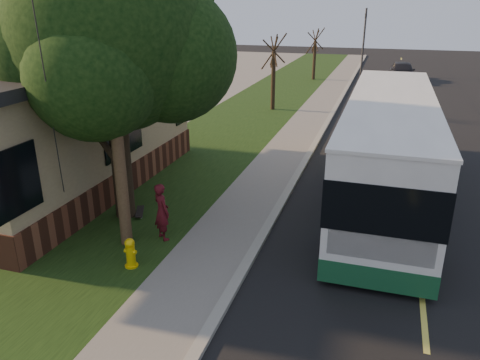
% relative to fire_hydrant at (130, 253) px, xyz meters
% --- Properties ---
extents(ground, '(120.00, 120.00, 0.00)m').
position_rel_fire_hydrant_xyz_m(ground, '(2.60, 0.00, -0.43)').
color(ground, black).
rests_on(ground, ground).
extents(road, '(8.00, 80.00, 0.01)m').
position_rel_fire_hydrant_xyz_m(road, '(6.60, 10.00, -0.43)').
color(road, black).
rests_on(road, ground).
extents(curb, '(0.25, 80.00, 0.12)m').
position_rel_fire_hydrant_xyz_m(curb, '(2.60, 10.00, -0.37)').
color(curb, gray).
rests_on(curb, ground).
extents(sidewalk, '(2.00, 80.00, 0.08)m').
position_rel_fire_hydrant_xyz_m(sidewalk, '(1.60, 10.00, -0.39)').
color(sidewalk, slate).
rests_on(sidewalk, ground).
extents(grass_verge, '(5.00, 80.00, 0.07)m').
position_rel_fire_hydrant_xyz_m(grass_verge, '(-1.90, 10.00, -0.40)').
color(grass_verge, black).
rests_on(grass_verge, ground).
extents(building_lot, '(15.00, 80.00, 0.04)m').
position_rel_fire_hydrant_xyz_m(building_lot, '(-11.90, 10.00, -0.41)').
color(building_lot, slate).
rests_on(building_lot, ground).
extents(fire_hydrant, '(0.32, 0.32, 0.74)m').
position_rel_fire_hydrant_xyz_m(fire_hydrant, '(0.00, 0.00, 0.00)').
color(fire_hydrant, yellow).
rests_on(fire_hydrant, grass_verge).
extents(utility_pole, '(2.86, 3.21, 9.07)m').
position_rel_fire_hydrant_xyz_m(utility_pole, '(-0.71, 0.99, 4.20)').
color(utility_pole, '#473321').
rests_on(utility_pole, ground).
extents(leafy_tree, '(6.30, 6.00, 7.80)m').
position_rel_fire_hydrant_xyz_m(leafy_tree, '(-1.57, 2.65, 4.73)').
color(leafy_tree, black).
rests_on(leafy_tree, grass_verge).
extents(bare_tree_near, '(1.38, 1.21, 4.31)m').
position_rel_fire_hydrant_xyz_m(bare_tree_near, '(-0.90, 18.00, 1.72)').
color(bare_tree_near, black).
rests_on(bare_tree_near, grass_verge).
extents(bare_tree_far, '(1.38, 1.21, 4.03)m').
position_rel_fire_hydrant_xyz_m(bare_tree_far, '(-0.40, 30.00, 1.57)').
color(bare_tree_far, black).
rests_on(bare_tree_far, grass_verge).
extents(traffic_signal, '(0.18, 0.22, 5.50)m').
position_rel_fire_hydrant_xyz_m(traffic_signal, '(3.10, 34.00, 2.73)').
color(traffic_signal, '#2D2D30').
rests_on(traffic_signal, ground).
extents(transit_bus, '(2.77, 12.01, 3.25)m').
position_rel_fire_hydrant_xyz_m(transit_bus, '(5.61, 6.52, 1.30)').
color(transit_bus, silver).
rests_on(transit_bus, ground).
extents(skateboarder, '(0.68, 0.64, 1.57)m').
position_rel_fire_hydrant_xyz_m(skateboarder, '(0.10, 1.51, 0.42)').
color(skateboarder, '#4B0F16').
rests_on(skateboarder, grass_verge).
extents(skateboard_main, '(0.54, 0.85, 0.08)m').
position_rel_fire_hydrant_xyz_m(skateboard_main, '(-1.27, 2.72, -0.30)').
color(skateboard_main, black).
rests_on(skateboard_main, grass_verge).
extents(dumpster, '(1.68, 1.53, 1.21)m').
position_rel_fire_hydrant_xyz_m(dumpster, '(-6.90, 4.62, 0.21)').
color(dumpster, black).
rests_on(dumpster, building_lot).
extents(distant_car, '(2.05, 4.60, 1.53)m').
position_rel_fire_hydrant_xyz_m(distant_car, '(6.44, 31.70, 0.33)').
color(distant_car, black).
rests_on(distant_car, ground).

